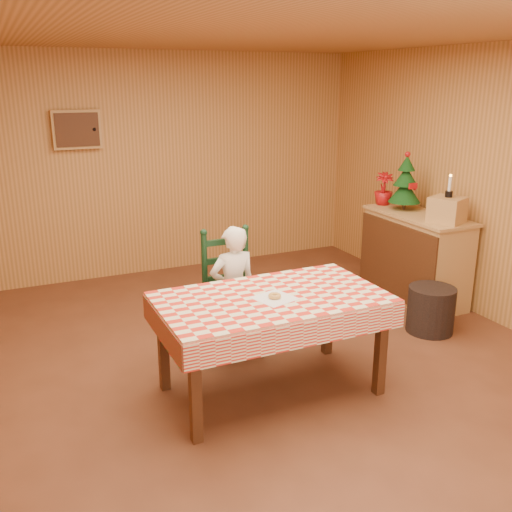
{
  "coord_description": "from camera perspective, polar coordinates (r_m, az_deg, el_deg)",
  "views": [
    {
      "loc": [
        -1.78,
        -3.66,
        2.25
      ],
      "look_at": [
        0.0,
        0.2,
        0.95
      ],
      "focal_mm": 40.0,
      "sensor_mm": 36.0,
      "label": 1
    }
  ],
  "objects": [
    {
      "name": "crate",
      "position": [
        5.88,
        18.58,
        4.4
      ],
      "size": [
        0.4,
        0.4,
        0.25
      ],
      "primitive_type": "cube",
      "rotation": [
        0.0,
        0.0,
        0.42
      ],
      "color": "tan",
      "rests_on": "shelf_unit"
    },
    {
      "name": "flower_arrangement",
      "position": [
        6.54,
        12.65,
        6.59
      ],
      "size": [
        0.27,
        0.27,
        0.36
      ],
      "primitive_type": "imported",
      "rotation": [
        0.0,
        0.0,
        -0.43
      ],
      "color": "#A40F11",
      "rests_on": "shelf_unit"
    },
    {
      "name": "donut",
      "position": [
        4.08,
        1.88,
        -4.01
      ],
      "size": [
        0.12,
        0.12,
        0.03
      ],
      "primitive_type": "torus",
      "rotation": [
        0.0,
        0.0,
        0.34
      ],
      "color": "gold",
      "rests_on": "napkin"
    },
    {
      "name": "candle_set",
      "position": [
        5.84,
        18.75,
        6.22
      ],
      "size": [
        0.07,
        0.07,
        0.22
      ],
      "color": "black",
      "rests_on": "crate"
    },
    {
      "name": "storage_bin",
      "position": [
        5.58,
        17.08,
        -5.15
      ],
      "size": [
        0.53,
        0.53,
        0.43
      ],
      "primitive_type": "cylinder",
      "rotation": [
        0.0,
        0.0,
        0.25
      ],
      "color": "black",
      "rests_on": "ground"
    },
    {
      "name": "dining_table",
      "position": [
        4.16,
        1.55,
        -5.08
      ],
      "size": [
        1.66,
        0.96,
        0.77
      ],
      "color": "#4B2814",
      "rests_on": "ground"
    },
    {
      "name": "christmas_tree",
      "position": [
        6.32,
        14.72,
        7.02
      ],
      "size": [
        0.34,
        0.34,
        0.62
      ],
      "color": "#4B2814",
      "rests_on": "shelf_unit"
    },
    {
      "name": "ladder_chair",
      "position": [
        4.89,
        -2.54,
        -3.92
      ],
      "size": [
        0.44,
        0.4,
        1.08
      ],
      "color": "black",
      "rests_on": "ground"
    },
    {
      "name": "shelf_unit",
      "position": [
        6.3,
        15.57,
        -0.06
      ],
      "size": [
        0.54,
        1.24,
        0.93
      ],
      "color": "tan",
      "rests_on": "ground"
    },
    {
      "name": "ground",
      "position": [
        4.65,
        1.05,
        -11.93
      ],
      "size": [
        6.0,
        6.0,
        0.0
      ],
      "primitive_type": "plane",
      "color": "brown",
      "rests_on": "ground"
    },
    {
      "name": "seated_child",
      "position": [
        4.82,
        -2.3,
        -3.48
      ],
      "size": [
        0.41,
        0.27,
        1.12
      ],
      "primitive_type": "imported",
      "rotation": [
        0.0,
        0.0,
        3.14
      ],
      "color": "white",
      "rests_on": "ground"
    },
    {
      "name": "napkin",
      "position": [
        4.08,
        1.87,
        -4.23
      ],
      "size": [
        0.32,
        0.32,
        0.0
      ],
      "primitive_type": "cube",
      "rotation": [
        0.0,
        0.0,
        0.28
      ],
      "color": "white",
      "rests_on": "dining_table"
    },
    {
      "name": "cabin_walls",
      "position": [
        4.57,
        -1.81,
        11.68
      ],
      "size": [
        5.1,
        6.05,
        2.65
      ],
      "color": "#C08645",
      "rests_on": "ground"
    }
  ]
}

